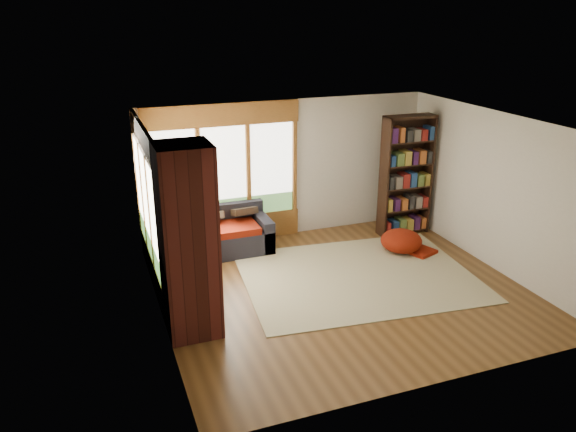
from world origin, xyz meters
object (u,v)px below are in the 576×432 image
object	(u,v)px
sectional_sofa	(195,249)
dog_tan	(194,219)
area_rug	(358,276)
dog_brindle	(190,237)
pouf	(401,240)
brick_chimney	(188,243)
bookshelf	(406,176)

from	to	relation	value
sectional_sofa	dog_tan	size ratio (longest dim) A/B	1.88
dog_tan	area_rug	bearing A→B (deg)	-62.52
dog_tan	dog_brindle	world-z (taller)	dog_tan
pouf	brick_chimney	bearing A→B (deg)	-161.78
area_rug	bookshelf	distance (m)	2.49
bookshelf	pouf	bearing A→B (deg)	-122.60
dog_brindle	brick_chimney	bearing A→B (deg)	170.57
bookshelf	pouf	size ratio (longest dim) A/B	3.11
dog_tan	bookshelf	bearing A→B (deg)	-31.67
sectional_sofa	dog_tan	distance (m)	0.52
pouf	area_rug	bearing A→B (deg)	-151.63
bookshelf	dog_tan	distance (m)	4.08
sectional_sofa	pouf	size ratio (longest dim) A/B	2.97
area_rug	sectional_sofa	bearing A→B (deg)	150.48
dog_tan	dog_brindle	distance (m)	0.62
brick_chimney	bookshelf	size ratio (longest dim) A/B	1.13
brick_chimney	sectional_sofa	distance (m)	2.32
brick_chimney	dog_brindle	distance (m)	1.65
bookshelf	dog_tan	world-z (taller)	bookshelf
dog_tan	dog_brindle	size ratio (longest dim) A/B	1.52
bookshelf	dog_brindle	distance (m)	4.31
bookshelf	dog_tan	size ratio (longest dim) A/B	1.97
dog_brindle	area_rug	bearing A→B (deg)	-106.88
sectional_sofa	bookshelf	world-z (taller)	bookshelf
brick_chimney	bookshelf	world-z (taller)	brick_chimney
brick_chimney	bookshelf	xyz separation A→B (m)	(4.54, 2.11, -0.15)
pouf	dog_brindle	world-z (taller)	dog_brindle
area_rug	dog_brindle	bearing A→B (deg)	161.96
sectional_sofa	brick_chimney	bearing A→B (deg)	-101.65
area_rug	bookshelf	xyz separation A→B (m)	(1.69, 1.42, 1.15)
brick_chimney	dog_brindle	bearing A→B (deg)	79.40
bookshelf	dog_brindle	world-z (taller)	bookshelf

